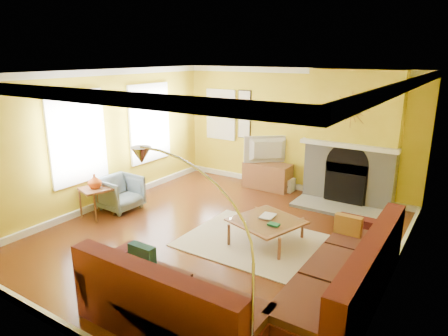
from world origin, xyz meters
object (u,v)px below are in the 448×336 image
Objects in this scene: sectional_sofa at (257,255)px; media_console at (267,176)px; side_table at (97,202)px; armchair at (120,193)px; arc_lamp at (200,266)px; coffee_table at (266,231)px.

media_console is at bearing 115.19° from sectional_sofa.
sectional_sofa reaches higher than side_table.
armchair is (-1.85, -2.73, 0.04)m from media_console.
side_table is 4.37m from arc_lamp.
media_console is 3.78m from side_table.
sectional_sofa is 1.61× the size of arc_lamp.
armchair is (-3.58, 0.95, -0.12)m from sectional_sofa.
side_table is (-3.19, -0.79, 0.09)m from coffee_table.
media_console is 1.46× the size of armchair.
arc_lamp reaches higher than side_table.
coffee_table is 2.92m from arc_lamp.
side_table is at bearing -120.98° from media_console.
arc_lamp is (3.85, -1.92, 0.78)m from side_table.
side_table is (-3.68, 0.44, -0.17)m from sectional_sofa.
armchair is 0.35× the size of arc_lamp.
arc_lamp is at bearing -26.50° from side_table.
arc_lamp is at bearing -83.33° from sectional_sofa.
armchair reaches higher than side_table.
arc_lamp is (0.67, -2.71, 0.86)m from coffee_table.
media_console is at bearing 59.02° from side_table.
arc_lamp is at bearing -76.20° from coffee_table.
sectional_sofa is 3.17× the size of media_console.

